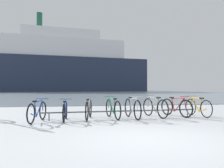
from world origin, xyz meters
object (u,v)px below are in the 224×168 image
Objects in this scene: bicycle_2 at (89,109)px; bicycle_3 at (113,109)px; bicycle_6 at (176,107)px; bicycle_7 at (198,107)px; bicycle_5 at (155,107)px; bicycle_0 at (37,111)px; bicycle_4 at (132,108)px; bicycle_1 at (65,111)px; ferry_ship at (64,66)px.

bicycle_3 is at bearing 5.13° from bicycle_2.
bicycle_3 is 2.64m from bicycle_6.
bicycle_2 is 1.04× the size of bicycle_7.
bicycle_7 is at bearing -0.37° from bicycle_5.
bicycle_4 is at bearing 5.59° from bicycle_0.
bicycle_2 is at bearing -174.87° from bicycle_3.
bicycle_1 is 5.29m from bicycle_7.
bicycle_1 is at bearing -168.70° from bicycle_3.
bicycle_5 is at bearing 3.47° from bicycle_2.
bicycle_2 is 1.65m from bicycle_4.
bicycle_4 reaches higher than bicycle_2.
bicycle_7 is at bearing 4.04° from bicycle_4.
bicycle_0 is at bearing -174.41° from bicycle_4.
bicycle_6 is at bearing 7.56° from bicycle_5.
bicycle_1 is at bearing -87.33° from ferry_ship.
bicycle_1 is at bearing -162.30° from bicycle_2.
bicycle_5 is 0.95m from bicycle_6.
bicycle_2 is 0.99× the size of bicycle_5.
bicycle_3 is 1.02× the size of bicycle_5.
bicycle_0 is 0.03× the size of ferry_ship.
bicycle_7 is at bearing -82.94° from ferry_ship.
bicycle_2 is at bearing -86.62° from ferry_ship.
bicycle_5 is 0.03× the size of ferry_ship.
bicycle_6 is at bearing 4.36° from bicycle_3.
bicycle_3 is at bearing -85.85° from ferry_ship.
bicycle_0 is at bearing -172.84° from bicycle_6.
bicycle_2 is 0.97× the size of bicycle_3.
bicycle_0 is 0.96× the size of bicycle_4.
bicycle_3 is at bearing -177.43° from bicycle_5.
bicycle_7 is at bearing -8.78° from bicycle_6.
bicycle_5 is at bearing 12.23° from bicycle_4.
ferry_ship is at bearing 96.34° from bicycle_6.
bicycle_4 is at bearing -170.06° from bicycle_6.
bicycle_0 is at bearing -88.10° from ferry_ship.
bicycle_5 is at bearing 7.06° from bicycle_1.
bicycle_0 is 1.02× the size of bicycle_6.
bicycle_2 reaches higher than bicycle_0.
bicycle_1 is 2.50m from bicycle_4.
bicycle_0 is 1.00× the size of bicycle_2.
bicycle_0 is 2.72m from bicycle_3.
bicycle_4 reaches higher than bicycle_1.
bicycle_2 is (1.76, 0.38, 0.01)m from bicycle_0.
bicycle_7 is 0.03× the size of ferry_ship.
bicycle_0 is 1.81m from bicycle_2.
bicycle_0 reaches higher than bicycle_1.
bicycle_3 is at bearing 169.67° from bicycle_4.
bicycle_3 reaches higher than bicycle_7.
bicycle_2 is 3.56m from bicycle_6.
bicycle_5 is at bearing -172.44° from bicycle_6.
bicycle_5 is at bearing 2.57° from bicycle_3.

